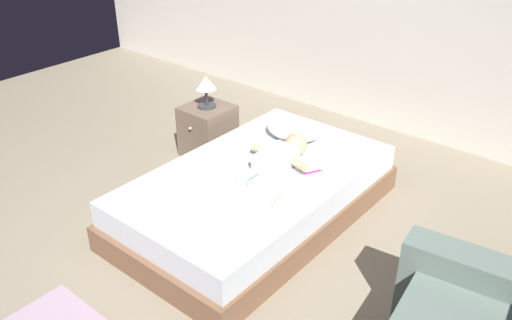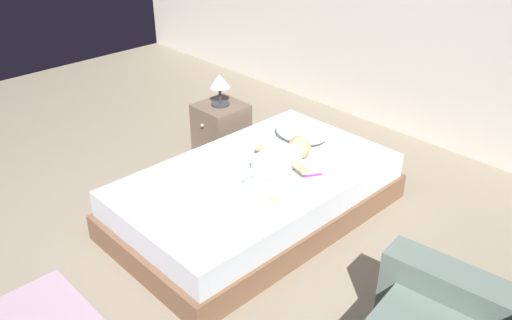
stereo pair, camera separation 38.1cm
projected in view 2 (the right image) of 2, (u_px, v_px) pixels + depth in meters
ground_plane at (135, 253)px, 3.66m from camera, size 8.00×8.00×0.00m
bed at (256, 195)px, 3.96m from camera, size 1.24×2.09×0.39m
pillow at (301, 131)px, 4.30m from camera, size 0.47×0.35×0.13m
baby at (283, 157)px, 3.91m from camera, size 0.50×0.67×0.18m
toothbrush at (314, 175)px, 3.81m from camera, size 0.09×0.15×0.02m
nightstand at (221, 129)px, 4.84m from camera, size 0.40×0.43×0.47m
lamp at (220, 84)px, 4.63m from camera, size 0.18×0.18×0.29m
baby_bottle at (272, 203)px, 3.46m from camera, size 0.09×0.13×0.08m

